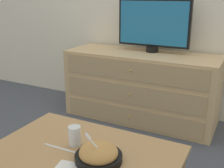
{
  "coord_description": "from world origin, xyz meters",
  "views": [
    {
      "loc": [
        0.84,
        -2.7,
        1.19
      ],
      "look_at": [
        0.11,
        -1.28,
        0.67
      ],
      "focal_mm": 45.0,
      "sensor_mm": 36.0,
      "label": 1
    }
  ],
  "objects": [
    {
      "name": "coffee_table",
      "position": [
        0.13,
        -1.64,
        0.36
      ],
      "size": [
        0.97,
        0.61,
        0.41
      ],
      "color": "tan",
      "rests_on": "ground_plane"
    },
    {
      "name": "knife",
      "position": [
        -0.0,
        -1.68,
        0.41
      ],
      "size": [
        0.19,
        0.01,
        0.01
      ],
      "color": "white",
      "rests_on": "coffee_table"
    },
    {
      "name": "ground_plane",
      "position": [
        0.0,
        0.0,
        0.0
      ],
      "size": [
        12.0,
        12.0,
        0.0
      ],
      "primitive_type": "plane",
      "color": "#474C56"
    },
    {
      "name": "tv",
      "position": [
        -0.03,
        -0.19,
        0.92
      ],
      "size": [
        0.69,
        0.12,
        0.49
      ],
      "color": "black",
      "rests_on": "dresser"
    },
    {
      "name": "drink_cup",
      "position": [
        0.05,
        -1.6,
        0.46
      ],
      "size": [
        0.07,
        0.07,
        0.11
      ],
      "color": "beige",
      "rests_on": "coffee_table"
    },
    {
      "name": "dresser",
      "position": [
        -0.09,
        -0.29,
        0.33
      ],
      "size": [
        1.44,
        0.53,
        0.66
      ],
      "color": "tan",
      "rests_on": "ground_plane"
    },
    {
      "name": "takeout_bowl",
      "position": [
        0.24,
        -1.68,
        0.45
      ],
      "size": [
        0.23,
        0.23,
        0.16
      ],
      "color": "black",
      "rests_on": "coffee_table"
    }
  ]
}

